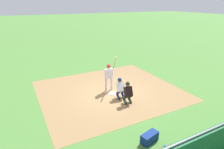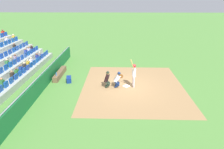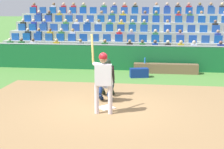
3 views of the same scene
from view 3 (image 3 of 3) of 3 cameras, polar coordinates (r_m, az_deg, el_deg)
name	(u,v)px [view 3 (image 3 of 3)]	position (r m, az deg, el deg)	size (l,w,h in m)	color
ground_plane	(106,108)	(10.29, -1.02, -5.68)	(160.00, 160.00, 0.00)	#4C8238
infield_dirt_patch	(103,113)	(9.82, -1.46, -6.52)	(8.51, 7.60, 0.01)	#98744B
home_plate_marker	(106,108)	(10.28, -1.02, -5.59)	(0.44, 0.44, 0.02)	white
batter_at_plate	(103,76)	(9.50, -1.55, -0.25)	(0.68, 0.46, 2.26)	silver
catcher_crouching	(105,81)	(10.76, -1.26, -1.03)	(0.49, 0.71, 1.26)	navy
home_plate_umpire	(107,75)	(11.52, -0.77, -0.14)	(0.48, 0.47, 1.31)	black
dugout_wall	(125,58)	(16.16, 2.27, 2.82)	(15.46, 0.24, 1.22)	#155B2D
dugout_bench	(166,68)	(15.62, 9.06, 1.02)	(2.91, 0.40, 0.44)	brown
water_bottle_on_bench	(145,60)	(15.56, 5.58, 2.38)	(0.07, 0.07, 0.26)	blue
equipment_duffel_bag	(139,73)	(14.60, 4.59, 0.29)	(0.78, 0.36, 0.39)	navy
bleacher_stand	(133,39)	(21.21, 3.56, 5.93)	(15.10, 5.21, 3.22)	#9AA197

